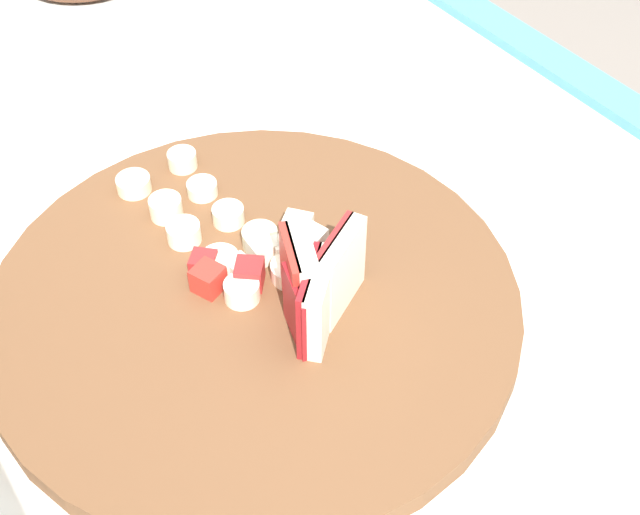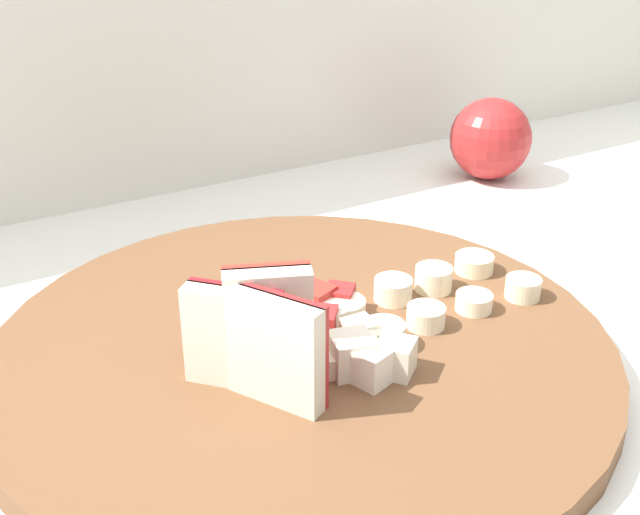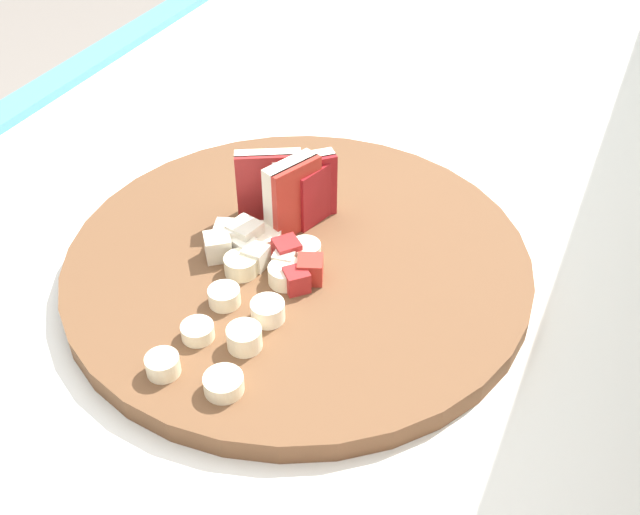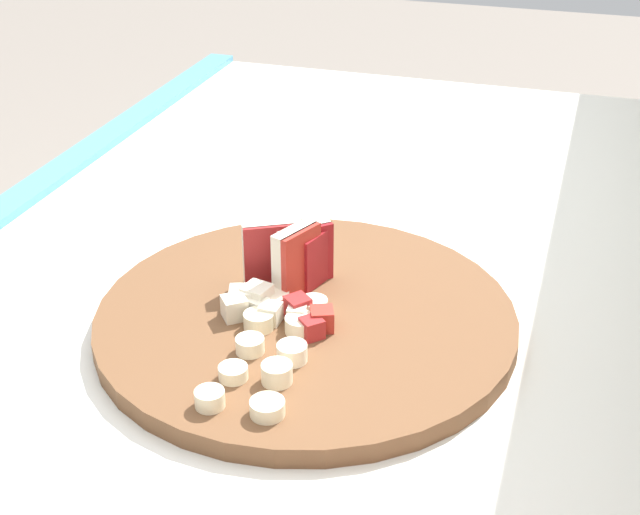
% 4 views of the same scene
% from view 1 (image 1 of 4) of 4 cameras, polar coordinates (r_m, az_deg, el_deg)
% --- Properties ---
extents(cutting_board, '(0.36, 0.36, 0.02)m').
position_cam_1_polar(cutting_board, '(0.60, -4.29, -2.97)').
color(cutting_board, brown).
rests_on(cutting_board, tiled_countertop).
extents(apple_wedge_fan, '(0.07, 0.08, 0.06)m').
position_cam_1_polar(apple_wedge_fan, '(0.55, -0.32, -2.01)').
color(apple_wedge_fan, '#A32323').
rests_on(apple_wedge_fan, cutting_board).
extents(apple_dice_pile, '(0.05, 0.10, 0.02)m').
position_cam_1_polar(apple_dice_pile, '(0.60, -3.39, 0.18)').
color(apple_dice_pile, white).
rests_on(apple_dice_pile, cutting_board).
extents(banana_slice_rows, '(0.17, 0.08, 0.02)m').
position_cam_1_polar(banana_slice_rows, '(0.63, -6.95, 1.90)').
color(banana_slice_rows, white).
rests_on(banana_slice_rows, cutting_board).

